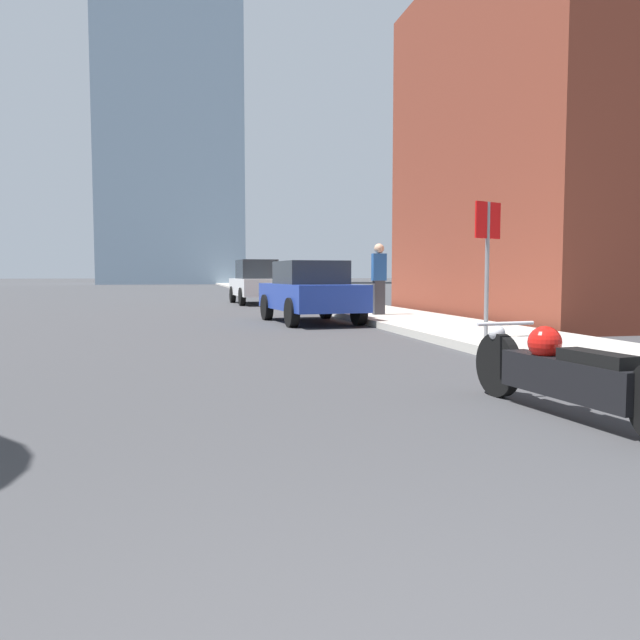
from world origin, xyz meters
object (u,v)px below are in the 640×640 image
parked_car_blue (310,291)px  parked_car_white (256,282)px  pedestrian (379,278)px  stop_sign (487,245)px  motorcycle (565,373)px

parked_car_blue → parked_car_white: parked_car_white is taller
pedestrian → stop_sign: bearing=-90.7°
stop_sign → pedestrian: stop_sign is taller
parked_car_blue → pedestrian: (1.92, 0.43, 0.34)m
parked_car_white → pedestrian: size_ratio=2.43×
motorcycle → stop_sign: stop_sign is taller
motorcycle → parked_car_white: parked_car_white is taller
parked_car_white → stop_sign: (1.97, -15.74, 0.79)m
parked_car_blue → stop_sign: size_ratio=1.81×
motorcycle → pedestrian: pedestrian is taller
parked_car_blue → stop_sign: stop_sign is taller
pedestrian → motorcycle: bearing=-100.0°
parked_car_white → pedestrian: pedestrian is taller
parked_car_blue → stop_sign: (1.84, -5.58, 0.90)m
motorcycle → stop_sign: size_ratio=1.15×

